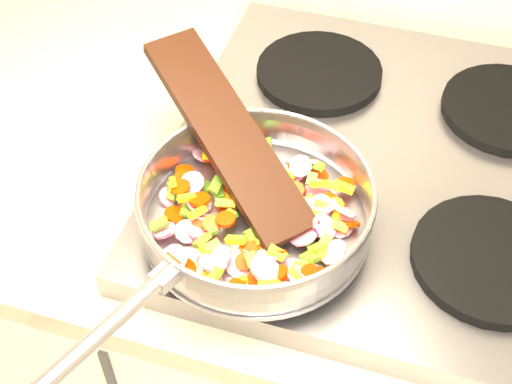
% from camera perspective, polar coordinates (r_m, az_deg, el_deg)
% --- Properties ---
extents(cooktop, '(0.60, 0.60, 0.04)m').
position_cam_1_polar(cooktop, '(1.00, 10.81, 1.85)').
color(cooktop, '#939399').
rests_on(cooktop, counter_top).
extents(grate_fl, '(0.19, 0.19, 0.02)m').
position_cam_1_polar(grate_fl, '(0.90, 0.75, -1.08)').
color(grate_fl, black).
rests_on(grate_fl, cooktop).
extents(grate_fr, '(0.19, 0.19, 0.02)m').
position_cam_1_polar(grate_fr, '(0.89, 18.31, -5.11)').
color(grate_fr, black).
rests_on(grate_fr, cooktop).
extents(grate_bl, '(0.19, 0.19, 0.02)m').
position_cam_1_polar(grate_bl, '(1.10, 5.08, 9.52)').
color(grate_bl, black).
rests_on(grate_bl, cooktop).
extents(grate_br, '(0.19, 0.19, 0.02)m').
position_cam_1_polar(grate_br, '(1.09, 19.56, 6.27)').
color(grate_br, black).
rests_on(grate_br, cooktop).
extents(saute_pan, '(0.33, 0.47, 0.06)m').
position_cam_1_polar(saute_pan, '(0.84, -0.10, -1.11)').
color(saute_pan, '#9E9EA5').
rests_on(saute_pan, grate_fl).
extents(vegetable_heap, '(0.25, 0.26, 0.05)m').
position_cam_1_polar(vegetable_heap, '(0.85, 0.28, -1.95)').
color(vegetable_heap, red).
rests_on(vegetable_heap, saute_pan).
extents(wooden_spatula, '(0.28, 0.26, 0.10)m').
position_cam_1_polar(wooden_spatula, '(0.88, -2.36, 4.79)').
color(wooden_spatula, black).
rests_on(wooden_spatula, saute_pan).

